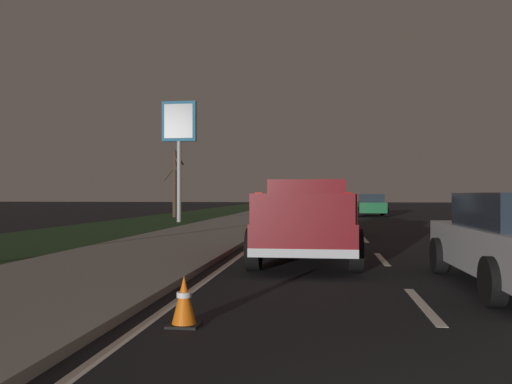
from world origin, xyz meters
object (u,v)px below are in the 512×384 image
sedan_tan (320,214)px  pickup_truck (306,220)px  street_light_near (0,38)px  sedan_green (371,205)px  gas_price_sign (179,132)px  bare_tree_far (175,182)px  traffic_cone_near (184,301)px

sedan_tan → pickup_truck: bearing=177.9°
street_light_near → sedan_green: bearing=-21.3°
gas_price_sign → bare_tree_far: gas_price_sign is taller
gas_price_sign → traffic_cone_near: (-21.81, -6.31, -4.69)m
pickup_truck → traffic_cone_near: (-6.57, 1.18, -0.63)m
pickup_truck → gas_price_sign: 17.45m
sedan_tan → traffic_cone_near: bearing=173.9°
pickup_truck → traffic_cone_near: 6.71m
sedan_green → street_light_near: bearing=158.7°
traffic_cone_near → bare_tree_far: bearing=16.7°
gas_price_sign → bare_tree_far: 6.73m
gas_price_sign → street_light_near: size_ratio=0.81×
sedan_green → gas_price_sign: size_ratio=0.67×
pickup_truck → gas_price_sign: bearing=26.2°
pickup_truck → street_light_near: street_light_near is taller
sedan_green → street_light_near: 28.49m
pickup_truck → sedan_tan: size_ratio=1.24×
sedan_green → bare_tree_far: (-3.26, 13.11, 1.57)m
pickup_truck → gas_price_sign: size_ratio=0.82×
bare_tree_far → traffic_cone_near: size_ratio=7.81×
sedan_green → traffic_cone_near: size_ratio=7.64×
pickup_truck → sedan_green: pickup_truck is taller
bare_tree_far → street_light_near: bearing=-172.9°
sedan_green → bare_tree_far: bare_tree_far is taller
sedan_tan → street_light_near: bearing=141.9°
sedan_green → gas_price_sign: gas_price_sign is taller
pickup_truck → sedan_green: (24.37, -3.65, -0.13)m
sedan_tan → street_light_near: 11.87m
sedan_green → sedan_tan: bearing=169.0°
bare_tree_far → traffic_cone_near: bearing=-163.3°
traffic_cone_near → sedan_green: bearing=-8.9°
sedan_tan → traffic_cone_near: sedan_tan is taller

